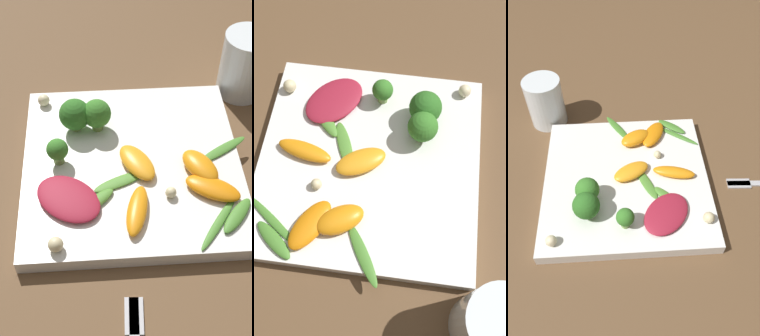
% 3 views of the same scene
% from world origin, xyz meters
% --- Properties ---
extents(ground_plane, '(2.40, 2.40, 0.00)m').
position_xyz_m(ground_plane, '(0.00, 0.00, 0.00)').
color(ground_plane, brown).
extents(plate, '(0.29, 0.29, 0.02)m').
position_xyz_m(plate, '(0.00, 0.00, 0.01)').
color(plate, white).
rests_on(plate, ground_plane).
extents(drinking_glass, '(0.07, 0.07, 0.10)m').
position_xyz_m(drinking_glass, '(-0.18, -0.16, 0.05)').
color(drinking_glass, white).
rests_on(drinking_glass, ground_plane).
extents(radicchio_leaf_0, '(0.11, 0.11, 0.01)m').
position_xyz_m(radicchio_leaf_0, '(0.08, 0.06, 0.03)').
color(radicchio_leaf_0, maroon).
rests_on(radicchio_leaf_0, plate).
extents(orange_segment_0, '(0.08, 0.06, 0.01)m').
position_xyz_m(orange_segment_0, '(-0.10, 0.06, 0.03)').
color(orange_segment_0, orange).
rests_on(orange_segment_0, plate).
extents(orange_segment_1, '(0.06, 0.08, 0.02)m').
position_xyz_m(orange_segment_1, '(-0.01, 0.01, 0.03)').
color(orange_segment_1, orange).
rests_on(orange_segment_1, plate).
extents(orange_segment_2, '(0.06, 0.07, 0.02)m').
position_xyz_m(orange_segment_2, '(-0.09, 0.02, 0.03)').
color(orange_segment_2, orange).
rests_on(orange_segment_2, plate).
extents(orange_segment_3, '(0.04, 0.08, 0.01)m').
position_xyz_m(orange_segment_3, '(-0.00, 0.09, 0.03)').
color(orange_segment_3, orange).
rests_on(orange_segment_3, plate).
extents(broccoli_floret_0, '(0.04, 0.04, 0.05)m').
position_xyz_m(broccoli_floret_0, '(0.07, -0.07, 0.05)').
color(broccoli_floret_0, '#7A9E51').
rests_on(broccoli_floret_0, plate).
extents(broccoli_floret_1, '(0.04, 0.04, 0.05)m').
position_xyz_m(broccoli_floret_1, '(0.04, -0.07, 0.05)').
color(broccoli_floret_1, '#7A9E51').
rests_on(broccoli_floret_1, plate).
extents(broccoli_floret_2, '(0.03, 0.03, 0.04)m').
position_xyz_m(broccoli_floret_2, '(0.10, -0.01, 0.04)').
color(broccoli_floret_2, '#7A9E51').
rests_on(broccoli_floret_2, plate).
extents(arugula_sprig_0, '(0.06, 0.05, 0.01)m').
position_xyz_m(arugula_sprig_0, '(0.05, 0.07, 0.03)').
color(arugula_sprig_0, '#518E33').
rests_on(arugula_sprig_0, plate).
extents(arugula_sprig_1, '(0.05, 0.06, 0.01)m').
position_xyz_m(arugula_sprig_1, '(-0.12, 0.10, 0.03)').
color(arugula_sprig_1, '#47842D').
rests_on(arugula_sprig_1, plate).
extents(arugula_sprig_2, '(0.08, 0.06, 0.00)m').
position_xyz_m(arugula_sprig_2, '(-0.12, -0.01, 0.02)').
color(arugula_sprig_2, '#47842D').
rests_on(arugula_sprig_2, plate).
extents(arugula_sprig_3, '(0.07, 0.04, 0.00)m').
position_xyz_m(arugula_sprig_3, '(0.02, 0.04, 0.02)').
color(arugula_sprig_3, '#518E33').
rests_on(arugula_sprig_3, plate).
extents(arugula_sprig_4, '(0.06, 0.08, 0.00)m').
position_xyz_m(arugula_sprig_4, '(-0.10, 0.11, 0.02)').
color(arugula_sprig_4, '#47842D').
rests_on(arugula_sprig_4, plate).
extents(macadamia_nut_0, '(0.02, 0.02, 0.02)m').
position_xyz_m(macadamia_nut_0, '(0.10, 0.13, 0.03)').
color(macadamia_nut_0, beige).
rests_on(macadamia_nut_0, plate).
extents(macadamia_nut_1, '(0.02, 0.02, 0.02)m').
position_xyz_m(macadamia_nut_1, '(0.12, -0.12, 0.03)').
color(macadamia_nut_1, beige).
rests_on(macadamia_nut_1, plate).
extents(macadamia_nut_2, '(0.01, 0.01, 0.01)m').
position_xyz_m(macadamia_nut_2, '(-0.04, 0.06, 0.03)').
color(macadamia_nut_2, beige).
rests_on(macadamia_nut_2, plate).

